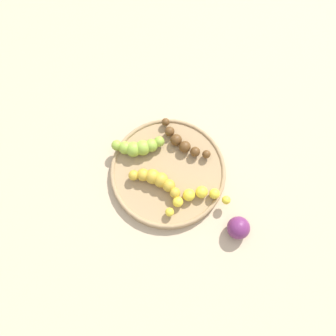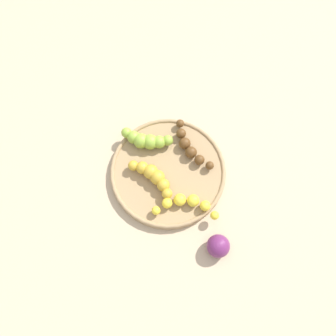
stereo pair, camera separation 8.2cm
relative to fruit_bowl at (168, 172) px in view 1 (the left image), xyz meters
name	(u,v)px [view 1 (the left image)]	position (x,y,z in m)	size (l,w,h in m)	color
ground_plane	(168,173)	(0.00, 0.00, -0.01)	(2.40, 2.40, 0.00)	tan
fruit_bowl	(168,172)	(0.00, 0.00, 0.00)	(0.28, 0.28, 0.02)	#A08259
banana_spotted	(156,180)	(0.04, -0.01, 0.02)	(0.05, 0.13, 0.04)	gold
banana_yellow	(196,197)	(0.03, 0.09, 0.02)	(0.11, 0.12, 0.03)	yellow
banana_overripe	(182,142)	(-0.08, 0.00, 0.02)	(0.06, 0.15, 0.03)	#593819
banana_green	(138,147)	(-0.01, -0.09, 0.03)	(0.09, 0.11, 0.04)	#8CAD38
plum_purple	(238,228)	(0.04, 0.21, 0.01)	(0.05, 0.05, 0.05)	#662659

